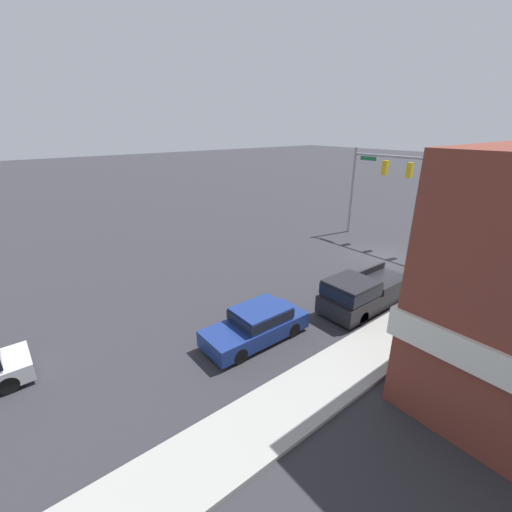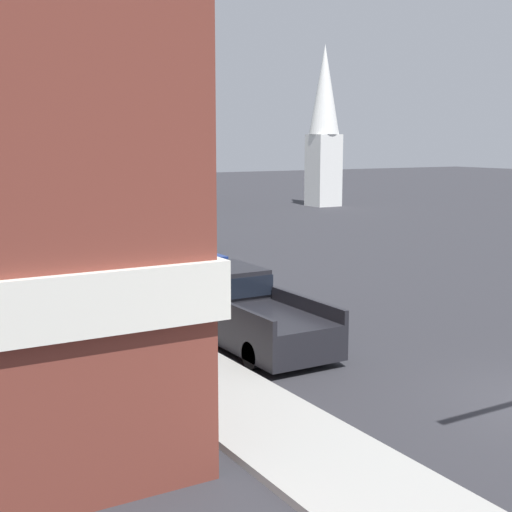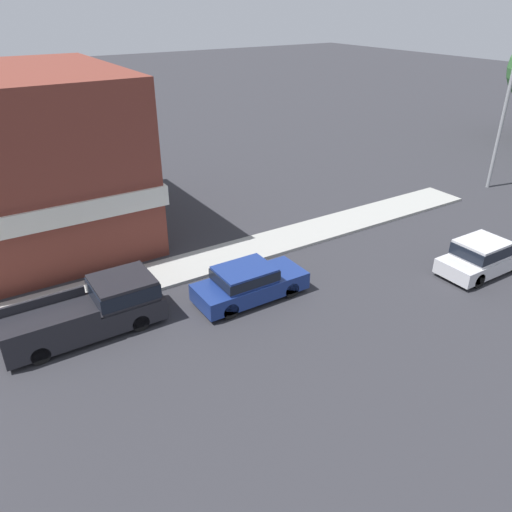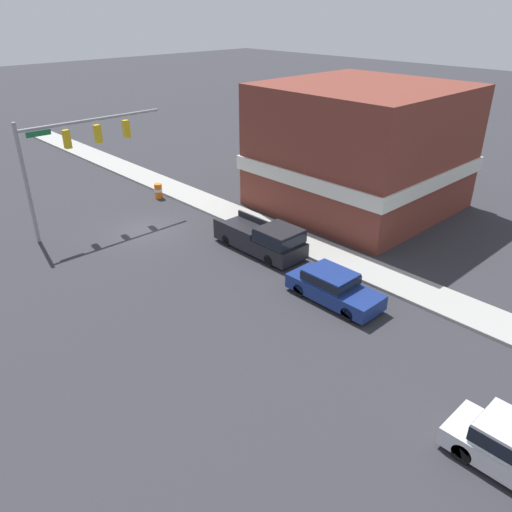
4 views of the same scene
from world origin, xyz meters
The scene contains 4 objects.
car_lead centered at (-2.05, 13.28, 0.77)m, with size 1.87×4.65×1.47m.
car_oncoming centered at (1.62, 23.20, 0.81)m, with size 1.83×4.30×1.57m.
pickup_truck_parked centered at (-3.26, 7.51, 0.90)m, with size 2.08×5.68×1.82m.
corner_brick_building centered at (-13.14, 6.42, 3.97)m, with size 11.77×11.68×8.15m.
Camera 3 is at (12.80, 4.21, 11.02)m, focal length 35.00 mm.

